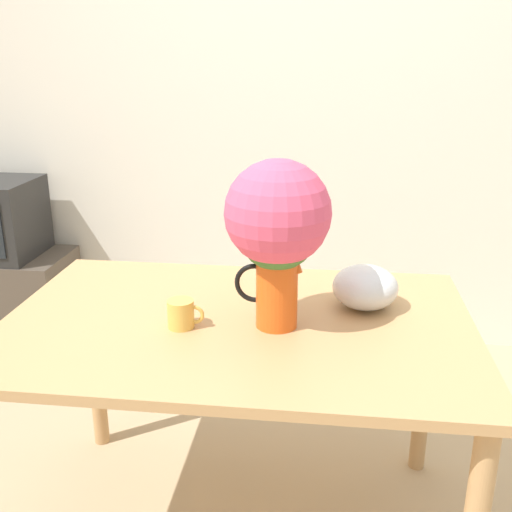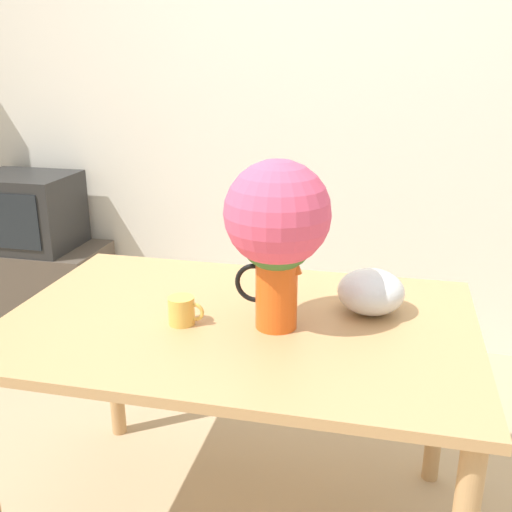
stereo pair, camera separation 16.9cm
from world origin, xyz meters
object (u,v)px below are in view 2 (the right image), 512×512
(tv_set, at_px, (27,211))
(white_bowl, at_px, (371,292))
(coffee_mug, at_px, (182,311))
(flower_vase, at_px, (277,225))

(tv_set, bearing_deg, white_bowl, -29.83)
(coffee_mug, xyz_separation_m, tv_set, (-1.38, 1.30, -0.11))
(flower_vase, xyz_separation_m, tv_set, (-1.65, 1.26, -0.38))
(coffee_mug, distance_m, tv_set, 1.90)
(white_bowl, bearing_deg, tv_set, 150.17)
(white_bowl, relative_size, tv_set, 0.39)
(flower_vase, relative_size, tv_set, 0.94)
(flower_vase, bearing_deg, coffee_mug, -170.74)
(white_bowl, bearing_deg, flower_vase, -147.70)
(flower_vase, relative_size, white_bowl, 2.40)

